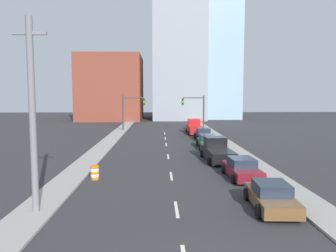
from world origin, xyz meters
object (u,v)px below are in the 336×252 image
pickup_truck_black (217,151)px  traffic_barrel (95,172)px  sedan_green (207,142)px  utility_pole_left_near (32,115)px  sedan_silver (193,126)px  traffic_signal_right (197,108)px  sedan_brown (271,197)px  sedan_maroon (242,169)px  traffic_signal_left (130,108)px  sedan_navy (203,134)px  pickup_truck_red (194,128)px

pickup_truck_black → traffic_barrel: bearing=-148.9°
sedan_green → utility_pole_left_near: bearing=-118.7°
sedan_silver → pickup_truck_black: bearing=-92.4°
traffic_signal_right → sedan_silver: 3.33m
sedan_silver → sedan_brown: bearing=-91.0°
sedan_maroon → sedan_silver: size_ratio=1.00×
traffic_signal_left → utility_pole_left_near: 36.83m
utility_pole_left_near → pickup_truck_black: size_ratio=1.60×
pickup_truck_black → sedan_silver: 25.47m
sedan_silver → utility_pole_left_near: bearing=-107.9°
traffic_signal_left → traffic_barrel: traffic_signal_left is taller
sedan_navy → pickup_truck_red: 6.63m
sedan_maroon → sedan_silver: sedan_silver is taller
pickup_truck_black → pickup_truck_red: pickup_truck_red is taller
traffic_signal_right → utility_pole_left_near: bearing=-108.3°
utility_pole_left_near → sedan_navy: size_ratio=2.13×
pickup_truck_red → sedan_silver: 5.72m
traffic_signal_left → pickup_truck_red: bearing=-23.6°
traffic_signal_left → sedan_maroon: traffic_signal_left is taller
traffic_barrel → pickup_truck_black: bearing=33.7°
traffic_signal_right → pickup_truck_red: traffic_signal_right is taller
traffic_barrel → pickup_truck_black: pickup_truck_black is taller
pickup_truck_red → sedan_maroon: bearing=-89.9°
utility_pole_left_near → sedan_brown: (11.59, 0.34, -4.16)m
sedan_maroon → sedan_green: 12.92m
traffic_signal_right → sedan_brown: 36.58m
pickup_truck_red → sedan_silver: (0.45, 5.70, -0.22)m
traffic_signal_left → sedan_navy: (10.34, -10.95, -2.96)m
pickup_truck_black → sedan_silver: bearing=85.8°
utility_pole_left_near → sedan_green: (11.18, 19.40, -4.12)m
sedan_maroon → pickup_truck_red: size_ratio=0.82×
traffic_signal_right → traffic_signal_left: bearing=180.0°
sedan_green → pickup_truck_red: bearing=90.9°
traffic_barrel → pickup_truck_black: size_ratio=0.16×
sedan_green → sedan_navy: (0.49, 6.43, 0.02)m
traffic_signal_right → traffic_barrel: bearing=-109.1°
sedan_maroon → pickup_truck_red: pickup_truck_red is taller
sedan_navy → traffic_signal_left: bearing=132.9°
pickup_truck_black → sedan_maroon: bearing=-86.9°
sedan_brown → pickup_truck_red: bearing=93.8°
traffic_signal_right → pickup_truck_black: traffic_signal_right is taller
traffic_signal_left → pickup_truck_red: 11.18m
utility_pole_left_near → sedan_silver: bearing=72.9°
traffic_barrel → sedan_navy: (10.07, 19.44, 0.22)m
sedan_maroon → pickup_truck_red: bearing=88.8°
sedan_navy → sedan_silver: (0.04, 12.32, -0.05)m
utility_pole_left_near → sedan_silver: (11.71, 38.16, -4.14)m
sedan_brown → sedan_green: sedan_green is taller
sedan_brown → pickup_truck_red: (-0.34, 32.12, 0.24)m
sedan_brown → sedan_navy: sedan_navy is taller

